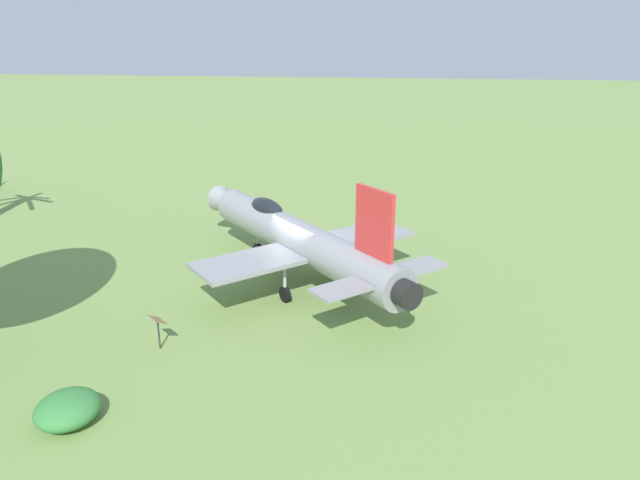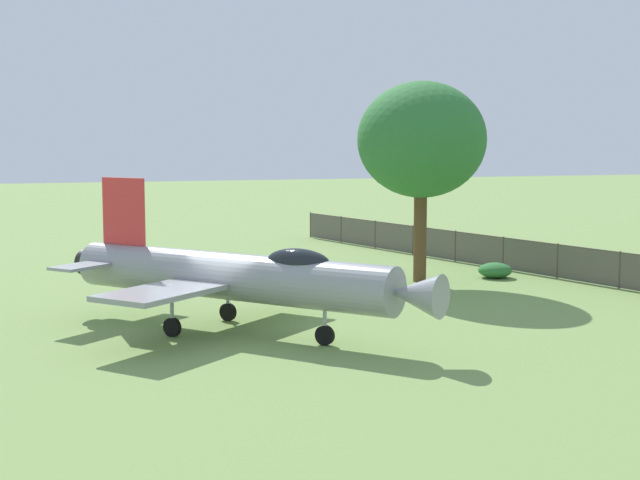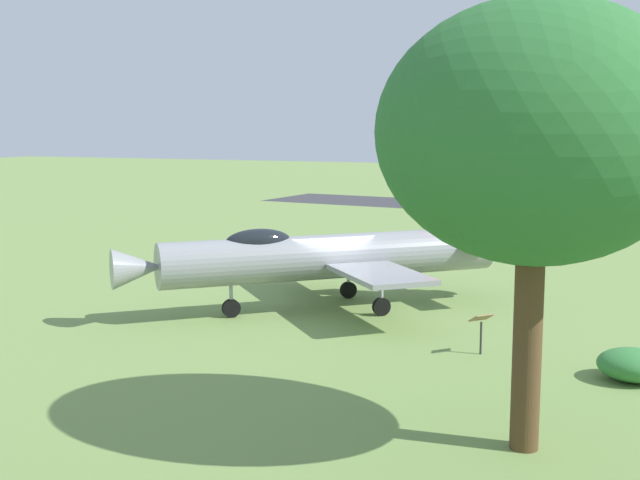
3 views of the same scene
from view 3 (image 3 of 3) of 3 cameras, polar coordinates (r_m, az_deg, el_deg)
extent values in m
plane|color=#75934C|center=(28.02, 0.86, -4.80)|extent=(200.00, 200.00, 0.00)
cube|color=#38383D|center=(62.21, 14.45, 2.07)|extent=(42.83, 13.20, 0.00)
cylinder|color=gray|center=(27.68, 0.86, -1.15)|extent=(9.73, 8.91, 1.50)
cone|color=gray|center=(26.11, -12.50, -1.90)|extent=(2.04, 2.01, 1.27)
cylinder|color=black|center=(30.37, 11.69, -0.49)|extent=(1.05, 1.07, 0.90)
ellipsoid|color=black|center=(26.78, -4.29, -0.11)|extent=(2.24, 2.14, 0.84)
cube|color=red|center=(29.31, 9.04, 2.99)|extent=(1.44, 1.30, 2.28)
cube|color=gray|center=(25.52, 4.21, -2.39)|extent=(4.16, 4.29, 0.16)
cube|color=gray|center=(30.36, 0.11, -0.68)|extent=(4.16, 4.29, 0.16)
cube|color=gray|center=(28.34, 11.40, -0.78)|extent=(2.02, 2.08, 0.10)
cube|color=gray|center=(31.17, 8.25, 0.09)|extent=(2.02, 2.08, 0.10)
cylinder|color=#A5A8AD|center=(26.79, -6.19, -3.31)|extent=(0.12, 0.12, 1.36)
cylinder|color=black|center=(26.94, -6.17, -4.72)|extent=(0.57, 0.53, 0.60)
cylinder|color=#A5A8AD|center=(26.95, 4.29, -3.21)|extent=(0.12, 0.12, 1.36)
cylinder|color=black|center=(27.09, 4.28, -4.62)|extent=(0.57, 0.53, 0.60)
cylinder|color=#A5A8AD|center=(29.57, 1.98, -2.19)|extent=(0.12, 0.12, 1.36)
cylinder|color=black|center=(29.70, 1.97, -3.47)|extent=(0.57, 0.53, 0.60)
cylinder|color=brown|center=(16.26, 14.18, -6.51)|extent=(0.56, 0.56, 4.45)
ellipsoid|color=#2D7033|center=(15.75, 14.67, 7.24)|extent=(5.96, 5.39, 4.94)
ellipsoid|color=#387F3D|center=(21.76, 20.86, -8.07)|extent=(1.73, 1.63, 0.79)
cylinder|color=#333333|center=(22.99, 11.08, -6.68)|extent=(0.06, 0.06, 0.90)
cube|color=olive|center=(22.86, 11.12, -5.30)|extent=(0.70, 0.71, 0.25)
cube|color=red|center=(61.02, 19.50, 2.37)|extent=(2.66, 5.05, 0.66)
cube|color=black|center=(61.34, 19.60, 2.96)|extent=(1.97, 2.72, 0.55)
cylinder|color=black|center=(59.32, 20.05, 1.87)|extent=(0.32, 0.67, 0.64)
cylinder|color=black|center=(59.72, 18.29, 1.99)|extent=(0.32, 0.67, 0.64)
cylinder|color=black|center=(62.42, 20.63, 2.12)|extent=(0.32, 0.67, 0.64)
cylinder|color=black|center=(62.79, 18.95, 2.24)|extent=(0.32, 0.67, 0.64)
cube|color=slate|center=(61.76, 15.99, 2.58)|extent=(2.70, 4.75, 0.67)
cube|color=black|center=(62.05, 16.11, 3.14)|extent=(1.98, 2.59, 0.50)
cylinder|color=black|center=(60.12, 16.39, 2.10)|extent=(0.34, 0.67, 0.64)
cylinder|color=black|center=(60.67, 14.74, 2.22)|extent=(0.34, 0.67, 0.64)
cylinder|color=black|center=(62.93, 17.18, 2.33)|extent=(0.34, 0.67, 0.64)
cylinder|color=black|center=(63.46, 15.59, 2.44)|extent=(0.34, 0.67, 0.64)
cube|color=#23429E|center=(62.75, 12.47, 2.74)|extent=(2.63, 4.70, 0.56)
cube|color=black|center=(62.37, 12.38, 3.19)|extent=(1.99, 2.55, 0.48)
cylinder|color=black|center=(64.47, 12.06, 2.64)|extent=(0.32, 0.67, 0.64)
cylinder|color=black|center=(63.88, 13.72, 2.54)|extent=(0.32, 0.67, 0.64)
cylinder|color=black|center=(61.71, 11.17, 2.43)|extent=(0.32, 0.67, 0.64)
cylinder|color=black|center=(61.09, 12.89, 2.32)|extent=(0.32, 0.67, 0.64)
cube|color=#1E6B3D|center=(63.96, 9.11, 2.96)|extent=(2.53, 4.44, 0.65)
cube|color=black|center=(64.21, 9.24, 3.53)|extent=(1.88, 2.41, 0.58)
cylinder|color=black|center=(62.37, 9.36, 2.53)|extent=(0.33, 0.67, 0.64)
cylinder|color=black|center=(63.09, 7.86, 2.63)|extent=(0.33, 0.67, 0.64)
cylinder|color=black|center=(64.91, 10.31, 2.72)|extent=(0.33, 0.67, 0.64)
cylinder|color=black|center=(65.60, 8.86, 2.81)|extent=(0.33, 0.67, 0.64)
camera|label=1|loc=(31.62, 45.14, 12.02)|focal=33.62mm
camera|label=2|loc=(49.20, -29.05, 7.05)|focal=51.40mm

